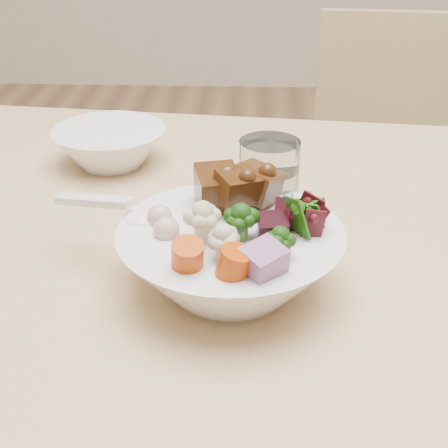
{
  "coord_description": "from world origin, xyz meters",
  "views": [
    {
      "loc": [
        -0.18,
        -0.78,
        1.13
      ],
      "look_at": [
        -0.2,
        -0.21,
        0.82
      ],
      "focal_mm": 50.0,
      "sensor_mm": 36.0,
      "label": 1
    }
  ],
  "objects_px": {
    "water_glass": "(268,193)",
    "side_bowl": "(110,147)",
    "chair_far": "(396,189)",
    "food_bowl": "(232,254)",
    "dining_table": "(388,310)"
  },
  "relations": [
    {
      "from": "chair_far",
      "to": "water_glass",
      "type": "height_order",
      "value": "chair_far"
    },
    {
      "from": "chair_far",
      "to": "water_glass",
      "type": "xyz_separation_m",
      "value": [
        -0.32,
        -0.67,
        0.32
      ]
    },
    {
      "from": "dining_table",
      "to": "water_glass",
      "type": "height_order",
      "value": "water_glass"
    },
    {
      "from": "water_glass",
      "to": "chair_far",
      "type": "bearing_deg",
      "value": 64.25
    },
    {
      "from": "water_glass",
      "to": "side_bowl",
      "type": "distance_m",
      "value": 0.31
    },
    {
      "from": "chair_far",
      "to": "water_glass",
      "type": "relative_size",
      "value": 7.24
    },
    {
      "from": "side_bowl",
      "to": "food_bowl",
      "type": "bearing_deg",
      "value": -58.69
    },
    {
      "from": "chair_far",
      "to": "food_bowl",
      "type": "bearing_deg",
      "value": -109.96
    },
    {
      "from": "water_glass",
      "to": "side_bowl",
      "type": "xyz_separation_m",
      "value": [
        -0.23,
        0.2,
        -0.03
      ]
    },
    {
      "from": "food_bowl",
      "to": "water_glass",
      "type": "xyz_separation_m",
      "value": [
        0.04,
        0.11,
        0.02
      ]
    },
    {
      "from": "chair_far",
      "to": "food_bowl",
      "type": "xyz_separation_m",
      "value": [
        -0.36,
        -0.79,
        0.3
      ]
    },
    {
      "from": "water_glass",
      "to": "side_bowl",
      "type": "bearing_deg",
      "value": 138.64
    },
    {
      "from": "dining_table",
      "to": "food_bowl",
      "type": "bearing_deg",
      "value": -154.69
    },
    {
      "from": "dining_table",
      "to": "water_glass",
      "type": "distance_m",
      "value": 0.2
    },
    {
      "from": "chair_far",
      "to": "dining_table",
      "type": "bearing_deg",
      "value": -98.83
    }
  ]
}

